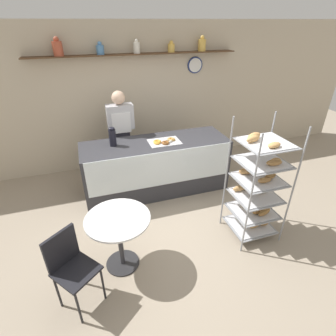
{
  "coord_description": "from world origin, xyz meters",
  "views": [
    {
      "loc": [
        -1.04,
        -2.82,
        2.68
      ],
      "look_at": [
        0.0,
        0.36,
        0.79
      ],
      "focal_mm": 28.0,
      "sensor_mm": 36.0,
      "label": 1
    }
  ],
  "objects_px": {
    "coffee_carafe": "(112,137)",
    "donut_tray_counter": "(165,141)",
    "person_worker": "(122,134)",
    "cafe_table": "(119,230)",
    "cafe_chair": "(70,263)",
    "pastry_rack": "(257,185)"
  },
  "relations": [
    {
      "from": "pastry_rack",
      "to": "coffee_carafe",
      "type": "relative_size",
      "value": 5.37
    },
    {
      "from": "cafe_table",
      "to": "cafe_chair",
      "type": "bearing_deg",
      "value": -149.46
    },
    {
      "from": "pastry_rack",
      "to": "donut_tray_counter",
      "type": "distance_m",
      "value": 1.64
    },
    {
      "from": "coffee_carafe",
      "to": "donut_tray_counter",
      "type": "relative_size",
      "value": 0.6
    },
    {
      "from": "coffee_carafe",
      "to": "cafe_chair",
      "type": "bearing_deg",
      "value": -111.25
    },
    {
      "from": "person_worker",
      "to": "cafe_table",
      "type": "relative_size",
      "value": 2.23
    },
    {
      "from": "person_worker",
      "to": "cafe_table",
      "type": "height_order",
      "value": "person_worker"
    },
    {
      "from": "cafe_table",
      "to": "donut_tray_counter",
      "type": "height_order",
      "value": "donut_tray_counter"
    },
    {
      "from": "cafe_chair",
      "to": "donut_tray_counter",
      "type": "bearing_deg",
      "value": 10.1
    },
    {
      "from": "person_worker",
      "to": "cafe_chair",
      "type": "xyz_separation_m",
      "value": [
        -0.95,
        -2.37,
        -0.35
      ]
    },
    {
      "from": "cafe_chair",
      "to": "coffee_carafe",
      "type": "relative_size",
      "value": 2.9
    },
    {
      "from": "pastry_rack",
      "to": "donut_tray_counter",
      "type": "bearing_deg",
      "value": 120.23
    },
    {
      "from": "cafe_chair",
      "to": "donut_tray_counter",
      "type": "distance_m",
      "value": 2.36
    },
    {
      "from": "pastry_rack",
      "to": "person_worker",
      "type": "height_order",
      "value": "pastry_rack"
    },
    {
      "from": "coffee_carafe",
      "to": "donut_tray_counter",
      "type": "distance_m",
      "value": 0.84
    },
    {
      "from": "person_worker",
      "to": "cafe_chair",
      "type": "relative_size",
      "value": 1.85
    },
    {
      "from": "pastry_rack",
      "to": "cafe_chair",
      "type": "relative_size",
      "value": 1.85
    },
    {
      "from": "pastry_rack",
      "to": "cafe_chair",
      "type": "bearing_deg",
      "value": -172.13
    },
    {
      "from": "pastry_rack",
      "to": "person_worker",
      "type": "bearing_deg",
      "value": 124.96
    },
    {
      "from": "person_worker",
      "to": "coffee_carafe",
      "type": "height_order",
      "value": "person_worker"
    },
    {
      "from": "cafe_chair",
      "to": "pastry_rack",
      "type": "bearing_deg",
      "value": -30.32
    },
    {
      "from": "pastry_rack",
      "to": "coffee_carafe",
      "type": "xyz_separation_m",
      "value": [
        -1.64,
        1.56,
        0.28
      ]
    }
  ]
}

